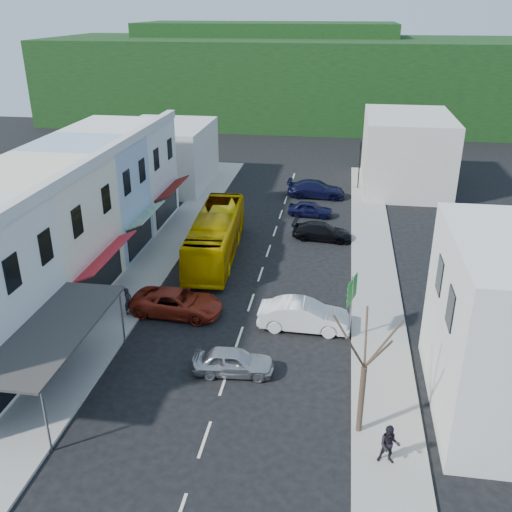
{
  "coord_description": "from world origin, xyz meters",
  "views": [
    {
      "loc": [
        4.92,
        -25.99,
        16.48
      ],
      "look_at": [
        0.0,
        6.0,
        2.2
      ],
      "focal_mm": 40.0,
      "sensor_mm": 36.0,
      "label": 1
    }
  ],
  "objects_px": {
    "traffic_signal": "(359,166)",
    "car_red": "(177,303)",
    "car_white": "(304,318)",
    "pedestrian_right": "(389,445)",
    "street_tree": "(364,367)",
    "pedestrian_left": "(128,300)",
    "bus": "(216,236)",
    "direction_sign": "(351,309)",
    "car_silver": "(233,361)"
  },
  "relations": [
    {
      "from": "pedestrian_right",
      "to": "car_silver",
      "type": "bearing_deg",
      "value": 146.44
    },
    {
      "from": "pedestrian_left",
      "to": "traffic_signal",
      "type": "height_order",
      "value": "traffic_signal"
    },
    {
      "from": "car_silver",
      "to": "car_white",
      "type": "bearing_deg",
      "value": -37.4
    },
    {
      "from": "direction_sign",
      "to": "traffic_signal",
      "type": "bearing_deg",
      "value": 104.68
    },
    {
      "from": "bus",
      "to": "street_tree",
      "type": "height_order",
      "value": "street_tree"
    },
    {
      "from": "pedestrian_right",
      "to": "car_red",
      "type": "bearing_deg",
      "value": 139.84
    },
    {
      "from": "car_red",
      "to": "direction_sign",
      "type": "distance_m",
      "value": 10.0
    },
    {
      "from": "pedestrian_left",
      "to": "direction_sign",
      "type": "height_order",
      "value": "direction_sign"
    },
    {
      "from": "car_silver",
      "to": "street_tree",
      "type": "distance_m",
      "value": 7.35
    },
    {
      "from": "bus",
      "to": "car_silver",
      "type": "relative_size",
      "value": 2.64
    },
    {
      "from": "traffic_signal",
      "to": "car_red",
      "type": "bearing_deg",
      "value": 90.01
    },
    {
      "from": "car_silver",
      "to": "bus",
      "type": "bearing_deg",
      "value": 11.44
    },
    {
      "from": "car_white",
      "to": "pedestrian_right",
      "type": "height_order",
      "value": "pedestrian_right"
    },
    {
      "from": "pedestrian_right",
      "to": "direction_sign",
      "type": "height_order",
      "value": "direction_sign"
    },
    {
      "from": "bus",
      "to": "car_silver",
      "type": "distance_m",
      "value": 14.2
    },
    {
      "from": "car_silver",
      "to": "car_red",
      "type": "relative_size",
      "value": 0.96
    },
    {
      "from": "traffic_signal",
      "to": "pedestrian_right",
      "type": "bearing_deg",
      "value": 113.08
    },
    {
      "from": "bus",
      "to": "pedestrian_left",
      "type": "distance_m",
      "value": 9.58
    },
    {
      "from": "car_silver",
      "to": "car_red",
      "type": "bearing_deg",
      "value": 35.04
    },
    {
      "from": "street_tree",
      "to": "car_red",
      "type": "bearing_deg",
      "value": 140.07
    },
    {
      "from": "car_white",
      "to": "direction_sign",
      "type": "bearing_deg",
      "value": -104.9
    },
    {
      "from": "pedestrian_left",
      "to": "pedestrian_right",
      "type": "height_order",
      "value": "same"
    },
    {
      "from": "pedestrian_left",
      "to": "street_tree",
      "type": "xyz_separation_m",
      "value": [
        13.02,
        -8.0,
        2.29
      ]
    },
    {
      "from": "car_white",
      "to": "direction_sign",
      "type": "height_order",
      "value": "direction_sign"
    },
    {
      "from": "pedestrian_left",
      "to": "direction_sign",
      "type": "relative_size",
      "value": 0.46
    },
    {
      "from": "car_red",
      "to": "traffic_signal",
      "type": "xyz_separation_m",
      "value": [
        10.6,
        26.44,
        1.64
      ]
    },
    {
      "from": "direction_sign",
      "to": "street_tree",
      "type": "distance_m",
      "value": 7.51
    },
    {
      "from": "street_tree",
      "to": "pedestrian_right",
      "type": "bearing_deg",
      "value": -57.27
    },
    {
      "from": "car_silver",
      "to": "pedestrian_right",
      "type": "bearing_deg",
      "value": -129.88
    },
    {
      "from": "pedestrian_right",
      "to": "direction_sign",
      "type": "bearing_deg",
      "value": 101.64
    },
    {
      "from": "car_red",
      "to": "street_tree",
      "type": "relative_size",
      "value": 0.7
    },
    {
      "from": "car_white",
      "to": "pedestrian_right",
      "type": "xyz_separation_m",
      "value": [
        4.02,
        -9.76,
        0.3
      ]
    },
    {
      "from": "car_white",
      "to": "pedestrian_left",
      "type": "bearing_deg",
      "value": 91.52
    },
    {
      "from": "pedestrian_right",
      "to": "direction_sign",
      "type": "relative_size",
      "value": 0.46
    },
    {
      "from": "bus",
      "to": "pedestrian_right",
      "type": "height_order",
      "value": "bus"
    },
    {
      "from": "bus",
      "to": "traffic_signal",
      "type": "relative_size",
      "value": 2.48
    },
    {
      "from": "pedestrian_left",
      "to": "bus",
      "type": "bearing_deg",
      "value": -10.84
    },
    {
      "from": "pedestrian_left",
      "to": "street_tree",
      "type": "relative_size",
      "value": 0.26
    },
    {
      "from": "car_red",
      "to": "pedestrian_right",
      "type": "bearing_deg",
      "value": -128.62
    },
    {
      "from": "car_red",
      "to": "pedestrian_right",
      "type": "relative_size",
      "value": 2.71
    },
    {
      "from": "car_silver",
      "to": "car_white",
      "type": "distance_m",
      "value": 5.61
    },
    {
      "from": "pedestrian_left",
      "to": "car_red",
      "type": "bearing_deg",
      "value": -68.64
    },
    {
      "from": "car_silver",
      "to": "pedestrian_right",
      "type": "xyz_separation_m",
      "value": [
        7.08,
        -5.06,
        0.3
      ]
    },
    {
      "from": "bus",
      "to": "street_tree",
      "type": "distance_m",
      "value": 19.74
    },
    {
      "from": "car_red",
      "to": "pedestrian_left",
      "type": "xyz_separation_m",
      "value": [
        -2.72,
        -0.62,
        0.3
      ]
    },
    {
      "from": "pedestrian_right",
      "to": "pedestrian_left",
      "type": "bearing_deg",
      "value": 147.51
    },
    {
      "from": "car_white",
      "to": "street_tree",
      "type": "bearing_deg",
      "value": -158.93
    },
    {
      "from": "bus",
      "to": "car_red",
      "type": "height_order",
      "value": "bus"
    },
    {
      "from": "car_silver",
      "to": "pedestrian_left",
      "type": "xyz_separation_m",
      "value": [
        -7.02,
        4.63,
        0.3
      ]
    },
    {
      "from": "bus",
      "to": "car_red",
      "type": "distance_m",
      "value": 8.46
    }
  ]
}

